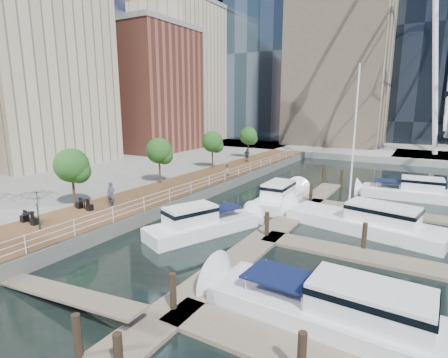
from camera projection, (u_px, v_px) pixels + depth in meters
ground at (152, 276)px, 18.31m from camera, size 520.00×520.00×0.00m
boardwalk at (185, 188)px, 35.32m from camera, size 6.00×60.00×1.00m
seawall at (210, 192)px, 33.83m from camera, size 0.25×60.00×1.00m
land_inland at (29, 165)px, 48.68m from camera, size 48.00×90.00×1.00m
land_far at (384, 133)px, 104.24m from camera, size 200.00×114.00×1.00m
pier at (443, 158)px, 55.14m from camera, size 14.00×12.00×1.00m
railing at (209, 182)px, 33.67m from camera, size 0.10×60.00×1.05m
floating_docks at (349, 235)px, 22.69m from camera, size 16.00×34.00×2.60m
midrise_condos at (102, 75)px, 54.75m from camera, size 19.00×67.00×28.00m
street_trees at (159, 151)px, 34.87m from camera, size 2.60×42.60×4.60m
cafe_tables at (1, 228)px, 21.49m from camera, size 2.50×13.70×0.74m
yacht_foreground at (334, 326)px, 14.16m from camera, size 11.60×3.53×2.15m
pedestrian_near at (111, 194)px, 27.08m from camera, size 0.80×0.61×1.95m
pedestrian_mid at (227, 171)px, 37.23m from camera, size 0.92×1.00×1.65m
pedestrian_far at (247, 155)px, 48.54m from camera, size 1.12×0.52×1.87m
moored_yachts at (365, 233)px, 24.44m from camera, size 25.08×36.16×11.50m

